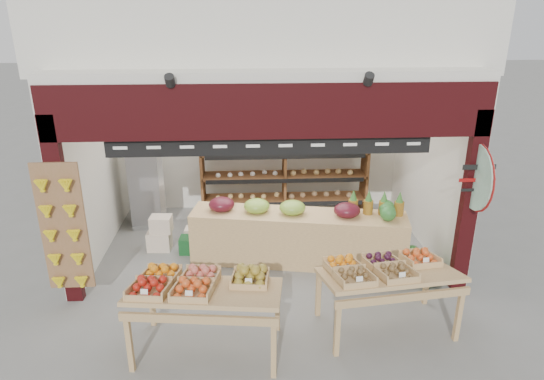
{
  "coord_description": "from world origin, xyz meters",
  "views": [
    {
      "loc": [
        -0.31,
        -7.06,
        3.88
      ],
      "look_at": [
        0.07,
        -0.2,
        1.26
      ],
      "focal_mm": 32.0,
      "sensor_mm": 36.0,
      "label": 1
    }
  ],
  "objects_px": {
    "mid_counter": "(297,236)",
    "display_table_left": "(196,286)",
    "back_shelving": "(284,156)",
    "refrigerator": "(147,183)",
    "display_table_right": "(383,271)",
    "watermelon_pile": "(422,268)",
    "cardboard_stack": "(175,237)"
  },
  "relations": [
    {
      "from": "back_shelving",
      "to": "refrigerator",
      "type": "distance_m",
      "value": 2.61
    },
    {
      "from": "refrigerator",
      "to": "cardboard_stack",
      "type": "bearing_deg",
      "value": -69.16
    },
    {
      "from": "back_shelving",
      "to": "refrigerator",
      "type": "relative_size",
      "value": 1.96
    },
    {
      "from": "watermelon_pile",
      "to": "display_table_right",
      "type": "bearing_deg",
      "value": -130.33
    },
    {
      "from": "watermelon_pile",
      "to": "mid_counter",
      "type": "bearing_deg",
      "value": 161.05
    },
    {
      "from": "back_shelving",
      "to": "cardboard_stack",
      "type": "distance_m",
      "value": 2.56
    },
    {
      "from": "refrigerator",
      "to": "cardboard_stack",
      "type": "relative_size",
      "value": 1.72
    },
    {
      "from": "display_table_right",
      "to": "refrigerator",
      "type": "bearing_deg",
      "value": 135.96
    },
    {
      "from": "back_shelving",
      "to": "watermelon_pile",
      "type": "xyz_separation_m",
      "value": [
        1.89,
        -2.5,
        -1.05
      ]
    },
    {
      "from": "mid_counter",
      "to": "display_table_left",
      "type": "distance_m",
      "value": 2.49
    },
    {
      "from": "watermelon_pile",
      "to": "display_table_left",
      "type": "bearing_deg",
      "value": -156.44
    },
    {
      "from": "cardboard_stack",
      "to": "display_table_left",
      "type": "relative_size",
      "value": 0.52
    },
    {
      "from": "watermelon_pile",
      "to": "back_shelving",
      "type": "bearing_deg",
      "value": 127.09
    },
    {
      "from": "back_shelving",
      "to": "display_table_right",
      "type": "xyz_separation_m",
      "value": [
        0.94,
        -3.63,
        -0.41
      ]
    },
    {
      "from": "display_table_right",
      "to": "watermelon_pile",
      "type": "relative_size",
      "value": 2.7
    },
    {
      "from": "refrigerator",
      "to": "display_table_left",
      "type": "bearing_deg",
      "value": -79.92
    },
    {
      "from": "cardboard_stack",
      "to": "display_table_left",
      "type": "xyz_separation_m",
      "value": [
        0.64,
        -2.6,
        0.63
      ]
    },
    {
      "from": "cardboard_stack",
      "to": "mid_counter",
      "type": "height_order",
      "value": "mid_counter"
    },
    {
      "from": "refrigerator",
      "to": "cardboard_stack",
      "type": "distance_m",
      "value": 1.36
    },
    {
      "from": "back_shelving",
      "to": "mid_counter",
      "type": "distance_m",
      "value": 2.02
    },
    {
      "from": "display_table_left",
      "to": "display_table_right",
      "type": "relative_size",
      "value": 1.04
    },
    {
      "from": "back_shelving",
      "to": "display_table_left",
      "type": "distance_m",
      "value": 4.14
    },
    {
      "from": "cardboard_stack",
      "to": "back_shelving",
      "type": "bearing_deg",
      "value": 33.66
    },
    {
      "from": "display_table_left",
      "to": "watermelon_pile",
      "type": "xyz_separation_m",
      "value": [
        3.22,
        1.4,
        -0.67
      ]
    },
    {
      "from": "refrigerator",
      "to": "back_shelving",
      "type": "bearing_deg",
      "value": -3.4
    },
    {
      "from": "back_shelving",
      "to": "display_table_right",
      "type": "height_order",
      "value": "back_shelving"
    },
    {
      "from": "refrigerator",
      "to": "display_table_left",
      "type": "xyz_separation_m",
      "value": [
        1.24,
        -3.67,
        0.04
      ]
    },
    {
      "from": "refrigerator",
      "to": "display_table_left",
      "type": "relative_size",
      "value": 0.89
    },
    {
      "from": "mid_counter",
      "to": "watermelon_pile",
      "type": "xyz_separation_m",
      "value": [
        1.83,
        -0.63,
        -0.29
      ]
    },
    {
      "from": "mid_counter",
      "to": "display_table_left",
      "type": "xyz_separation_m",
      "value": [
        -1.39,
        -2.03,
        0.39
      ]
    },
    {
      "from": "back_shelving",
      "to": "mid_counter",
      "type": "height_order",
      "value": "back_shelving"
    },
    {
      "from": "mid_counter",
      "to": "display_table_left",
      "type": "relative_size",
      "value": 1.88
    }
  ]
}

